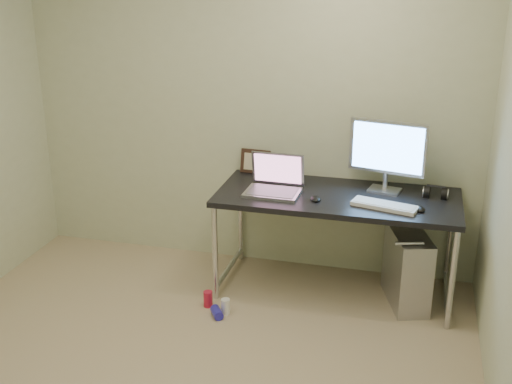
% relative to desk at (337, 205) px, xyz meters
% --- Properties ---
extents(wall_back, '(3.50, 0.02, 2.50)m').
position_rel_desk_xyz_m(wall_back, '(-0.74, 0.37, 0.57)').
color(wall_back, beige).
rests_on(wall_back, ground).
extents(desk, '(1.69, 0.74, 0.75)m').
position_rel_desk_xyz_m(desk, '(0.00, 0.00, 0.00)').
color(desk, black).
rests_on(desk, ground).
extents(tower_computer, '(0.36, 0.55, 0.57)m').
position_rel_desk_xyz_m(tower_computer, '(0.52, -0.05, -0.41)').
color(tower_computer, '#A6A6AA').
rests_on(tower_computer, ground).
extents(cable_a, '(0.01, 0.16, 0.69)m').
position_rel_desk_xyz_m(cable_a, '(0.47, 0.32, -0.28)').
color(cable_a, black).
rests_on(cable_a, ground).
extents(cable_b, '(0.02, 0.11, 0.71)m').
position_rel_desk_xyz_m(cable_b, '(0.56, 0.30, -0.30)').
color(cable_b, black).
rests_on(cable_b, ground).
extents(can_red, '(0.07, 0.07, 0.12)m').
position_rel_desk_xyz_m(can_red, '(-0.82, -0.46, -0.62)').
color(can_red, '#C41B3C').
rests_on(can_red, ground).
extents(can_white, '(0.08, 0.08, 0.11)m').
position_rel_desk_xyz_m(can_white, '(-0.67, -0.52, -0.62)').
color(can_white, white).
rests_on(can_white, ground).
extents(can_blue, '(0.12, 0.13, 0.07)m').
position_rel_desk_xyz_m(can_blue, '(-0.72, -0.58, -0.64)').
color(can_blue, '#2C27C1').
rests_on(can_blue, ground).
extents(laptop, '(0.39, 0.32, 0.26)m').
position_rel_desk_xyz_m(laptop, '(-0.44, -0.04, 0.14)').
color(laptop, '#B9B9C0').
rests_on(laptop, desk).
extents(monitor, '(0.54, 0.20, 0.51)m').
position_rel_desk_xyz_m(monitor, '(0.31, 0.17, 0.37)').
color(monitor, '#B9B9C0').
rests_on(monitor, desk).
extents(keyboard, '(0.45, 0.24, 0.03)m').
position_rel_desk_xyz_m(keyboard, '(0.33, -0.16, 0.09)').
color(keyboard, silver).
rests_on(keyboard, desk).
extents(mouse_right, '(0.09, 0.12, 0.03)m').
position_rel_desk_xyz_m(mouse_right, '(0.56, -0.15, 0.09)').
color(mouse_right, black).
rests_on(mouse_right, desk).
extents(mouse_left, '(0.09, 0.12, 0.04)m').
position_rel_desk_xyz_m(mouse_left, '(-0.13, -0.14, 0.09)').
color(mouse_left, black).
rests_on(mouse_left, desk).
extents(headphones, '(0.17, 0.10, 0.11)m').
position_rel_desk_xyz_m(headphones, '(0.66, 0.13, 0.10)').
color(headphones, black).
rests_on(headphones, desk).
extents(picture_frame, '(0.23, 0.08, 0.19)m').
position_rel_desk_xyz_m(picture_frame, '(-0.68, 0.32, 0.17)').
color(picture_frame, black).
rests_on(picture_frame, desk).
extents(webcam, '(0.04, 0.03, 0.12)m').
position_rel_desk_xyz_m(webcam, '(-0.38, 0.30, 0.16)').
color(webcam, silver).
rests_on(webcam, desk).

